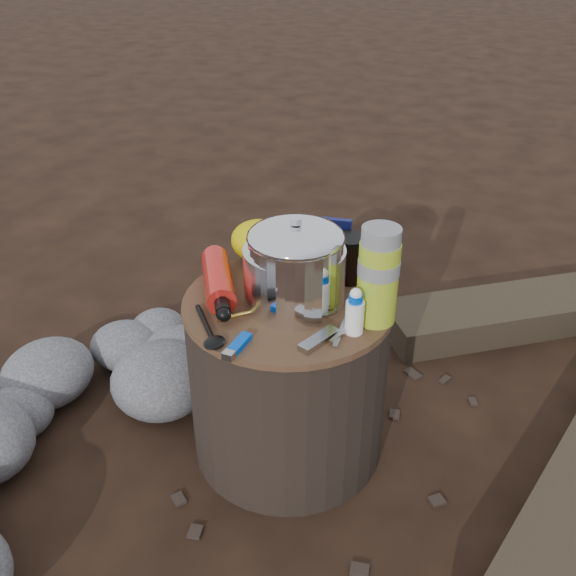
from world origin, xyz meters
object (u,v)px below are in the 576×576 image
at_px(travel_mug, 349,259).
at_px(stump, 288,377).
at_px(camping_pot, 296,266).
at_px(fuel_bottle, 218,279).
at_px(thermos, 378,276).

bearing_deg(travel_mug, stump, -121.59).
relative_size(camping_pot, travel_mug, 1.85).
bearing_deg(camping_pot, fuel_bottle, -175.38).
relative_size(stump, fuel_bottle, 1.75).
bearing_deg(thermos, stump, -177.77).
height_order(fuel_bottle, travel_mug, travel_mug).
height_order(camping_pot, fuel_bottle, camping_pot).
xyz_separation_m(camping_pot, thermos, (0.18, 0.02, 0.01)).
bearing_deg(travel_mug, fuel_bottle, -145.10).
bearing_deg(thermos, camping_pot, -173.08).
bearing_deg(fuel_bottle, travel_mug, 1.03).
bearing_deg(thermos, fuel_bottle, -174.26).
distance_m(stump, thermos, 0.39).
distance_m(stump, camping_pot, 0.33).
distance_m(camping_pot, travel_mug, 0.18).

